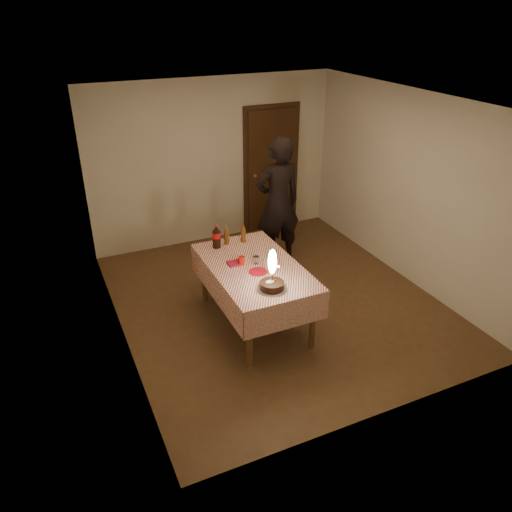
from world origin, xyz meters
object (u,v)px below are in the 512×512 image
(red_cup, at_px, (242,261))
(amber_bottle_right, at_px, (243,233))
(red_plate, at_px, (258,272))
(cola_bottle, at_px, (216,236))
(amber_bottle_left, at_px, (227,236))
(dining_table, at_px, (254,274))
(birthday_cake, at_px, (272,279))
(photographer, at_px, (278,202))
(clear_cup, at_px, (256,260))

(red_cup, xyz_separation_m, amber_bottle_right, (0.27, 0.57, 0.07))
(red_plate, distance_m, amber_bottle_right, 0.84)
(cola_bottle, distance_m, amber_bottle_left, 0.16)
(red_plate, xyz_separation_m, amber_bottle_left, (-0.06, 0.84, 0.11))
(dining_table, bearing_deg, amber_bottle_left, 96.56)
(birthday_cake, relative_size, amber_bottle_right, 1.88)
(amber_bottle_left, xyz_separation_m, photographer, (1.05, 0.64, 0.06))
(birthday_cake, bearing_deg, cola_bottle, 98.83)
(birthday_cake, relative_size, photographer, 0.25)
(dining_table, xyz_separation_m, red_cup, (-0.12, 0.09, 0.16))
(red_plate, bearing_deg, red_cup, 111.86)
(birthday_cake, height_order, amber_bottle_right, birthday_cake)
(red_cup, relative_size, amber_bottle_right, 0.39)
(dining_table, bearing_deg, red_plate, -98.16)
(dining_table, bearing_deg, photographer, 53.60)
(red_plate, height_order, clear_cup, clear_cup)
(red_cup, bearing_deg, cola_bottle, 100.94)
(red_plate, xyz_separation_m, clear_cup, (0.07, 0.21, 0.04))
(red_cup, bearing_deg, photographer, 48.25)
(red_plate, height_order, amber_bottle_left, amber_bottle_left)
(red_cup, relative_size, cola_bottle, 0.31)
(dining_table, distance_m, photographer, 1.67)
(cola_bottle, bearing_deg, amber_bottle_left, 13.89)
(birthday_cake, relative_size, clear_cup, 5.34)
(red_cup, height_order, photographer, photographer)
(red_cup, relative_size, amber_bottle_left, 0.39)
(birthday_cake, xyz_separation_m, red_cup, (-0.08, 0.65, -0.07))
(dining_table, relative_size, amber_bottle_left, 6.75)
(clear_cup, xyz_separation_m, amber_bottle_left, (-0.12, 0.64, 0.07))
(dining_table, relative_size, clear_cup, 19.11)
(birthday_cake, xyz_separation_m, amber_bottle_left, (-0.04, 1.25, -0.01))
(clear_cup, height_order, amber_bottle_left, amber_bottle_left)
(red_cup, height_order, amber_bottle_right, amber_bottle_right)
(red_cup, bearing_deg, clear_cup, -14.42)
(dining_table, distance_m, cola_bottle, 0.73)
(photographer, bearing_deg, dining_table, -126.40)
(birthday_cake, xyz_separation_m, clear_cup, (0.09, 0.61, -0.08))
(cola_bottle, xyz_separation_m, amber_bottle_left, (0.15, 0.04, -0.03))
(birthday_cake, bearing_deg, red_plate, 87.23)
(amber_bottle_left, distance_m, amber_bottle_right, 0.22)
(dining_table, distance_m, amber_bottle_left, 0.72)
(birthday_cake, relative_size, red_cup, 4.80)
(clear_cup, distance_m, amber_bottle_right, 0.62)
(birthday_cake, relative_size, amber_bottle_left, 1.88)
(birthday_cake, bearing_deg, red_cup, 97.03)
(amber_bottle_right, bearing_deg, red_cup, -115.09)
(red_cup, bearing_deg, amber_bottle_left, 85.76)
(dining_table, bearing_deg, birthday_cake, -94.29)
(amber_bottle_left, bearing_deg, birthday_cake, -88.31)
(amber_bottle_left, bearing_deg, red_plate, -86.18)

